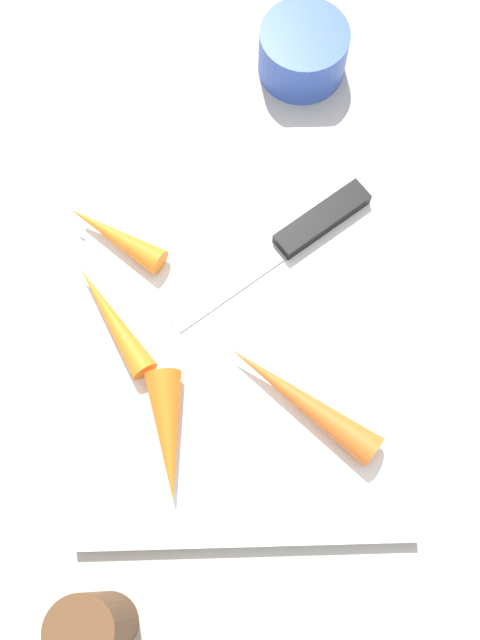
# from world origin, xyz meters

# --- Properties ---
(ground_plane) EXTENTS (1.40, 1.40, 0.00)m
(ground_plane) POSITION_xyz_m (0.00, 0.00, 0.00)
(ground_plane) COLOR #ADA8A0
(cutting_board) EXTENTS (0.36, 0.26, 0.01)m
(cutting_board) POSITION_xyz_m (0.00, 0.00, 0.01)
(cutting_board) COLOR white
(cutting_board) RESTS_ON ground_plane
(knife) EXTENTS (0.13, 0.17, 0.01)m
(knife) POSITION_xyz_m (0.08, -0.06, 0.02)
(knife) COLOR #B7B7BC
(knife) RESTS_ON cutting_board
(carrot_short) EXTENTS (0.10, 0.04, 0.03)m
(carrot_short) POSITION_xyz_m (-0.10, 0.06, 0.03)
(carrot_short) COLOR orange
(carrot_short) RESTS_ON cutting_board
(carrot_longest) EXTENTS (0.11, 0.13, 0.03)m
(carrot_longest) POSITION_xyz_m (-0.07, -0.05, 0.03)
(carrot_longest) COLOR orange
(carrot_longest) RESTS_ON cutting_board
(carrot_long) EXTENTS (0.10, 0.07, 0.02)m
(carrot_long) POSITION_xyz_m (0.00, 0.10, 0.02)
(carrot_long) COLOR orange
(carrot_long) RESTS_ON cutting_board
(carrot_shortest) EXTENTS (0.07, 0.09, 0.02)m
(carrot_shortest) POSITION_xyz_m (0.07, 0.10, 0.02)
(carrot_shortest) COLOR orange
(carrot_shortest) RESTS_ON cutting_board
(small_bowl) EXTENTS (0.08, 0.08, 0.05)m
(small_bowl) POSITION_xyz_m (0.25, -0.06, 0.03)
(small_bowl) COLOR #3351B2
(small_bowl) RESTS_ON ground_plane
(pepper_grinder) EXTENTS (0.04, 0.04, 0.12)m
(pepper_grinder) POSITION_xyz_m (-0.23, 0.10, 0.06)
(pepper_grinder) COLOR brown
(pepper_grinder) RESTS_ON ground_plane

